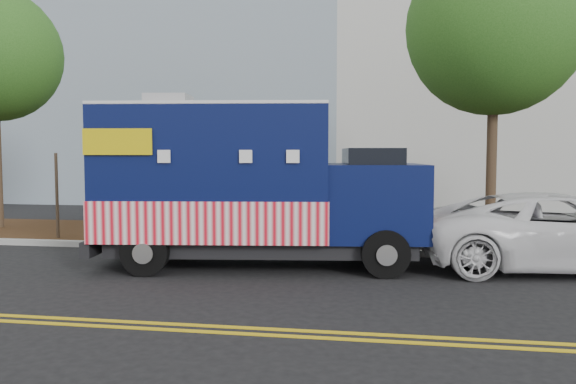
# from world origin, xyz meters

# --- Properties ---
(ground) EXTENTS (120.00, 120.00, 0.00)m
(ground) POSITION_xyz_m (0.00, 0.00, 0.00)
(ground) COLOR black
(ground) RESTS_ON ground
(curb) EXTENTS (120.00, 0.18, 0.15)m
(curb) POSITION_xyz_m (0.00, 1.40, 0.07)
(curb) COLOR #9E9E99
(curb) RESTS_ON ground
(mulch_strip) EXTENTS (120.00, 4.00, 0.15)m
(mulch_strip) POSITION_xyz_m (0.00, 3.50, 0.07)
(mulch_strip) COLOR #331D0E
(mulch_strip) RESTS_ON ground
(centerline_near) EXTENTS (120.00, 0.10, 0.01)m
(centerline_near) POSITION_xyz_m (0.00, -4.45, 0.01)
(centerline_near) COLOR gold
(centerline_near) RESTS_ON ground
(centerline_far) EXTENTS (120.00, 0.10, 0.01)m
(centerline_far) POSITION_xyz_m (0.00, -4.70, 0.01)
(centerline_far) COLOR gold
(centerline_far) RESTS_ON ground
(tree_c) EXTENTS (4.45, 4.45, 7.81)m
(tree_c) POSITION_xyz_m (6.66, 3.32, 5.57)
(tree_c) COLOR #38281C
(tree_c) RESTS_ON ground
(sign_post) EXTENTS (0.06, 0.06, 2.40)m
(sign_post) POSITION_xyz_m (-4.62, 1.82, 1.20)
(sign_post) COLOR #473828
(sign_post) RESTS_ON ground
(food_truck) EXTENTS (7.14, 3.38, 3.63)m
(food_truck) POSITION_xyz_m (0.99, -0.19, 1.64)
(food_truck) COLOR black
(food_truck) RESTS_ON ground
(white_car) EXTENTS (5.90, 3.07, 1.59)m
(white_car) POSITION_xyz_m (7.50, 0.33, 0.79)
(white_car) COLOR white
(white_car) RESTS_ON ground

